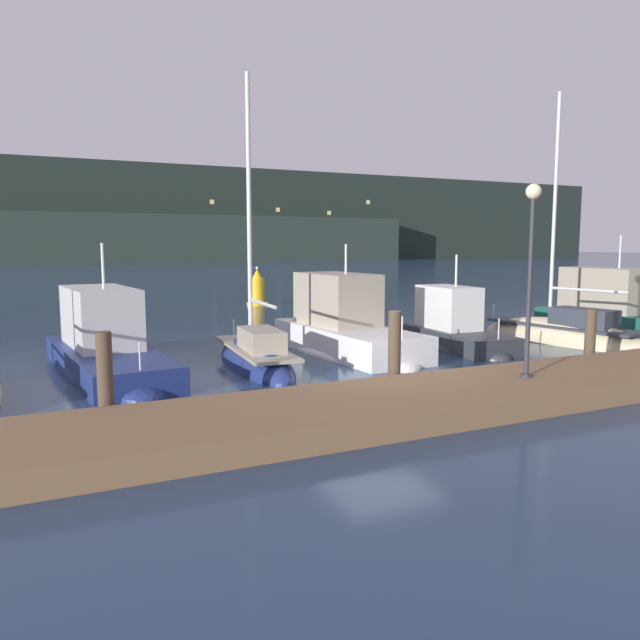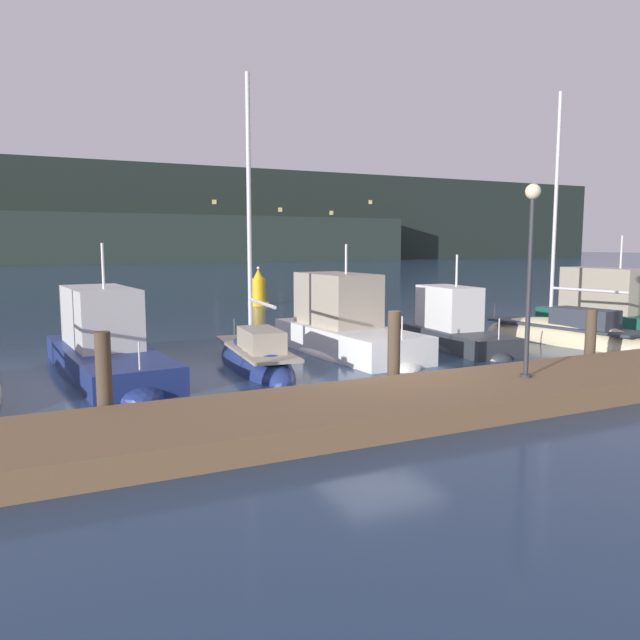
# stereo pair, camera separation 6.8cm
# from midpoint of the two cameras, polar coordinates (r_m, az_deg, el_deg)

# --- Properties ---
(ground_plane) EXTENTS (400.00, 400.00, 0.00)m
(ground_plane) POSITION_cam_midpoint_polar(r_m,az_deg,el_deg) (14.53, 5.34, -6.07)
(ground_plane) COLOR navy
(dock) EXTENTS (30.51, 2.80, 0.45)m
(dock) POSITION_cam_midpoint_polar(r_m,az_deg,el_deg) (12.66, 10.70, -7.07)
(dock) COLOR brown
(dock) RESTS_ON ground
(mooring_pile_1) EXTENTS (0.28, 0.28, 1.73)m
(mooring_pile_1) POSITION_cam_midpoint_polar(r_m,az_deg,el_deg) (11.80, -19.21, -5.19)
(mooring_pile_1) COLOR #4C3D2D
(mooring_pile_1) RESTS_ON ground
(mooring_pile_2) EXTENTS (0.28, 0.28, 1.81)m
(mooring_pile_2) POSITION_cam_midpoint_polar(r_m,az_deg,el_deg) (13.85, 6.68, -2.91)
(mooring_pile_2) COLOR #4C3D2D
(mooring_pile_2) RESTS_ON ground
(mooring_pile_3) EXTENTS (0.28, 0.28, 1.57)m
(mooring_pile_3) POSITION_cam_midpoint_polar(r_m,az_deg,el_deg) (17.87, 23.36, -1.59)
(mooring_pile_3) COLOR #4C3D2D
(mooring_pile_3) RESTS_ON ground
(motorboat_berth_3) EXTENTS (2.85, 7.44, 3.95)m
(motorboat_berth_3) POSITION_cam_midpoint_polar(r_m,az_deg,el_deg) (16.89, -19.03, -3.38)
(motorboat_berth_3) COLOR navy
(motorboat_berth_3) RESTS_ON ground
(sailboat_berth_4) EXTENTS (1.95, 5.57, 8.42)m
(sailboat_berth_4) POSITION_cam_midpoint_polar(r_m,az_deg,el_deg) (16.85, -6.03, -3.87)
(sailboat_berth_4) COLOR navy
(sailboat_berth_4) RESTS_ON ground
(motorboat_berth_5) EXTENTS (2.64, 6.59, 3.71)m
(motorboat_berth_5) POSITION_cam_midpoint_polar(r_m,az_deg,el_deg) (18.85, 2.20, -1.48)
(motorboat_berth_5) COLOR white
(motorboat_berth_5) RESTS_ON ground
(motorboat_berth_6) EXTENTS (2.10, 5.06, 3.42)m
(motorboat_berth_6) POSITION_cam_midpoint_polar(r_m,az_deg,el_deg) (20.21, 12.08, -1.48)
(motorboat_berth_6) COLOR #2D3338
(motorboat_berth_6) RESTS_ON ground
(sailboat_berth_7) EXTENTS (2.54, 6.41, 8.99)m
(sailboat_berth_7) POSITION_cam_midpoint_polar(r_m,az_deg,el_deg) (22.26, 21.26, -1.68)
(sailboat_berth_7) COLOR beige
(sailboat_berth_7) RESTS_ON ground
(motorboat_berth_8) EXTENTS (2.20, 7.12, 4.17)m
(motorboat_berth_8) POSITION_cam_midpoint_polar(r_m,az_deg,el_deg) (25.50, 25.36, -0.08)
(motorboat_berth_8) COLOR #195647
(motorboat_berth_8) RESTS_ON ground
(channel_buoy) EXTENTS (1.14, 1.14, 2.08)m
(channel_buoy) POSITION_cam_midpoint_polar(r_m,az_deg,el_deg) (33.47, -5.82, 2.69)
(channel_buoy) COLOR gold
(channel_buoy) RESTS_ON ground
(dock_lamppost) EXTENTS (0.32, 0.32, 4.05)m
(dock_lamppost) POSITION_cam_midpoint_polar(r_m,az_deg,el_deg) (13.77, 18.61, 6.14)
(dock_lamppost) COLOR #2D2D33
(dock_lamppost) RESTS_ON dock
(hillside_backdrop) EXTENTS (240.00, 23.00, 17.42)m
(hillside_backdrop) POSITION_cam_midpoint_polar(r_m,az_deg,el_deg) (119.64, -23.45, 8.69)
(hillside_backdrop) COLOR #1E2823
(hillside_backdrop) RESTS_ON ground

